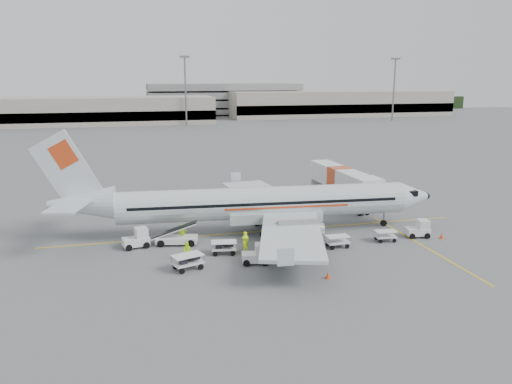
{
  "coord_description": "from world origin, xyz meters",
  "views": [
    {
      "loc": [
        -12.44,
        -48.33,
        15.85
      ],
      "look_at": [
        0.0,
        2.0,
        3.8
      ],
      "focal_mm": 35.0,
      "sensor_mm": 36.0,
      "label": 1
    }
  ],
  "objects_px": {
    "aircraft": "(264,182)",
    "belt_loader": "(176,230)",
    "tug_aft": "(136,238)",
    "tug_fore": "(418,228)",
    "tug_mid": "(255,254)",
    "jet_bridge": "(339,185)"
  },
  "relations": [
    {
      "from": "belt_loader",
      "to": "tug_fore",
      "type": "bearing_deg",
      "value": 3.51
    },
    {
      "from": "aircraft",
      "to": "belt_loader",
      "type": "relative_size",
      "value": 7.45
    },
    {
      "from": "jet_bridge",
      "to": "tug_fore",
      "type": "relative_size",
      "value": 7.63
    },
    {
      "from": "aircraft",
      "to": "tug_aft",
      "type": "relative_size",
      "value": 16.15
    },
    {
      "from": "aircraft",
      "to": "belt_loader",
      "type": "height_order",
      "value": "aircraft"
    },
    {
      "from": "belt_loader",
      "to": "aircraft",
      "type": "bearing_deg",
      "value": 22.72
    },
    {
      "from": "aircraft",
      "to": "jet_bridge",
      "type": "height_order",
      "value": "aircraft"
    },
    {
      "from": "tug_aft",
      "to": "jet_bridge",
      "type": "bearing_deg",
      "value": 11.54
    },
    {
      "from": "tug_mid",
      "to": "tug_aft",
      "type": "relative_size",
      "value": 0.95
    },
    {
      "from": "aircraft",
      "to": "belt_loader",
      "type": "distance_m",
      "value": 10.12
    },
    {
      "from": "aircraft",
      "to": "tug_mid",
      "type": "xyz_separation_m",
      "value": [
        -3.0,
        -8.49,
        -4.51
      ]
    },
    {
      "from": "aircraft",
      "to": "tug_mid",
      "type": "relative_size",
      "value": 17.07
    },
    {
      "from": "belt_loader",
      "to": "jet_bridge",
      "type": "bearing_deg",
      "value": 39.8
    },
    {
      "from": "aircraft",
      "to": "tug_mid",
      "type": "bearing_deg",
      "value": -104.91
    },
    {
      "from": "aircraft",
      "to": "tug_fore",
      "type": "distance_m",
      "value": 16.24
    },
    {
      "from": "belt_loader",
      "to": "tug_aft",
      "type": "relative_size",
      "value": 2.17
    },
    {
      "from": "aircraft",
      "to": "tug_aft",
      "type": "distance_m",
      "value": 13.85
    },
    {
      "from": "tug_mid",
      "to": "tug_aft",
      "type": "distance_m",
      "value": 12.06
    },
    {
      "from": "jet_bridge",
      "to": "tug_mid",
      "type": "xyz_separation_m",
      "value": [
        -15.57,
        -18.23,
        -1.41
      ]
    },
    {
      "from": "tug_fore",
      "to": "tug_mid",
      "type": "distance_m",
      "value": 17.97
    },
    {
      "from": "aircraft",
      "to": "tug_aft",
      "type": "height_order",
      "value": "aircraft"
    },
    {
      "from": "tug_fore",
      "to": "jet_bridge",
      "type": "bearing_deg",
      "value": 107.38
    }
  ]
}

